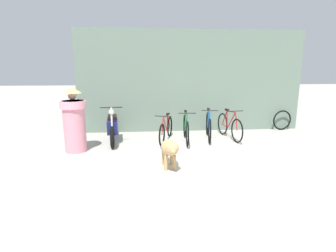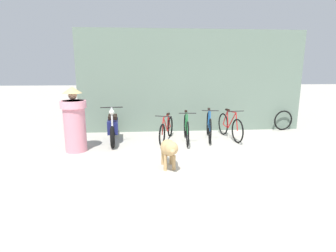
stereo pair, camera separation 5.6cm
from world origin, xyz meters
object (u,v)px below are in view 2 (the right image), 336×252
at_px(bicycle_2, 209,126).
at_px(bicycle_3, 230,126).
at_px(spare_tire_left, 283,120).
at_px(person_in_robes, 74,120).
at_px(bicycle_1, 186,129).
at_px(motorcycle, 113,127).
at_px(stray_dog, 169,149).
at_px(bicycle_0, 166,130).

relative_size(bicycle_2, bicycle_3, 1.06).
distance_m(bicycle_3, spare_tire_left, 2.31).
distance_m(bicycle_2, person_in_robes, 3.72).
xyz_separation_m(bicycle_1, bicycle_2, (0.71, 0.25, 0.01)).
relative_size(person_in_robes, spare_tire_left, 2.39).
bearing_deg(bicycle_2, motorcycle, -79.32).
bearing_deg(bicycle_2, stray_dog, -20.96).
relative_size(bicycle_2, person_in_robes, 1.07).
height_order(bicycle_0, bicycle_3, bicycle_3).
height_order(bicycle_0, motorcycle, motorcycle).
xyz_separation_m(stray_dog, person_in_robes, (-2.21, 1.38, 0.37)).
relative_size(bicycle_2, stray_dog, 1.65).
relative_size(bicycle_3, stray_dog, 1.56).
relative_size(stray_dog, person_in_robes, 0.65).
xyz_separation_m(bicycle_0, stray_dog, (-0.11, -2.14, 0.10)).
bearing_deg(person_in_robes, bicycle_2, -131.80).
distance_m(person_in_robes, spare_tire_left, 6.59).
bearing_deg(spare_tire_left, bicycle_0, -165.38).
distance_m(bicycle_2, bicycle_3, 0.63).
bearing_deg(stray_dog, spare_tire_left, 123.22).
height_order(bicycle_1, motorcycle, motorcycle).
bearing_deg(stray_dog, bicycle_3, 134.20).
bearing_deg(bicycle_3, bicycle_0, -93.55).
bearing_deg(stray_dog, bicycle_1, 157.51).
height_order(bicycle_2, stray_dog, bicycle_2).
bearing_deg(bicycle_1, bicycle_3, 104.40).
xyz_separation_m(bicycle_0, motorcycle, (-1.51, 0.11, 0.08)).
bearing_deg(bicycle_3, motorcycle, -97.22).
relative_size(bicycle_3, motorcycle, 0.83).
relative_size(bicycle_0, bicycle_2, 0.93).
xyz_separation_m(bicycle_0, bicycle_1, (0.55, -0.09, 0.04)).
bearing_deg(bicycle_0, person_in_robes, -55.01).
height_order(bicycle_2, person_in_robes, person_in_robes).
xyz_separation_m(person_in_robes, spare_tire_left, (6.32, 1.80, -0.46)).
bearing_deg(bicycle_1, bicycle_2, 114.05).
height_order(motorcycle, spare_tire_left, motorcycle).
distance_m(bicycle_1, bicycle_3, 1.35).
distance_m(bicycle_2, motorcycle, 2.77).
relative_size(bicycle_1, bicycle_2, 1.01).
distance_m(bicycle_0, stray_dog, 2.15).
distance_m(motorcycle, stray_dog, 2.65).
bearing_deg(bicycle_0, stray_dog, 13.96).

